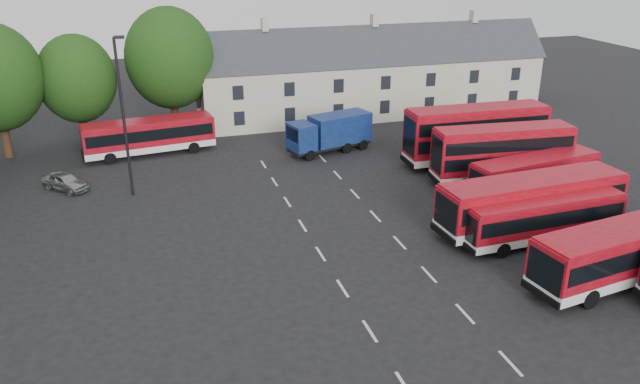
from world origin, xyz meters
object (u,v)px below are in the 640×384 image
(box_truck, at_px, (331,132))
(silver_car, at_px, (65,182))
(lamppost, at_px, (123,114))
(bus_dd_south, at_px, (502,151))

(box_truck, distance_m, silver_car, 21.29)
(box_truck, relative_size, lamppost, 0.68)
(box_truck, bearing_deg, bus_dd_south, -60.47)
(silver_car, bearing_deg, lamppost, -71.58)
(box_truck, xyz_separation_m, lamppost, (-16.44, -5.07, 4.17))
(bus_dd_south, relative_size, lamppost, 0.94)
(bus_dd_south, relative_size, silver_car, 2.80)
(bus_dd_south, distance_m, lamppost, 27.25)
(bus_dd_south, distance_m, silver_car, 32.13)
(bus_dd_south, height_order, silver_car, bus_dd_south)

